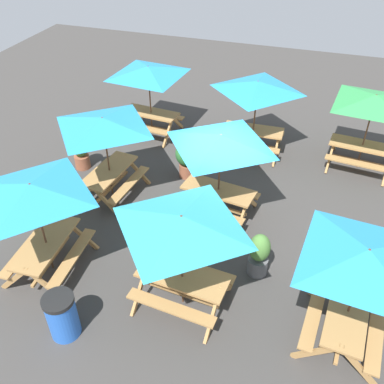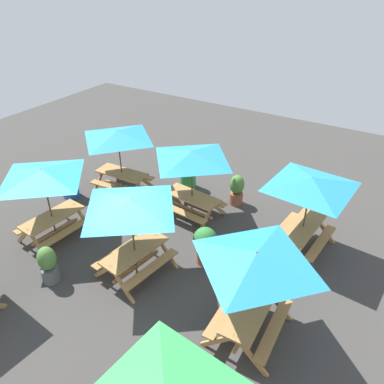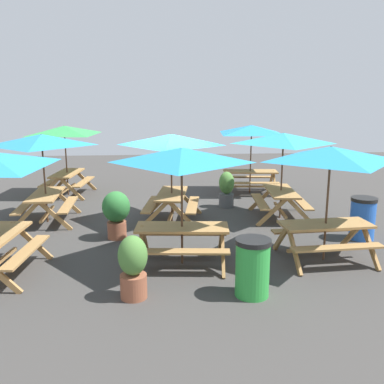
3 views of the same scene
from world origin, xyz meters
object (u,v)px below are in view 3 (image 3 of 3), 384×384
picnic_table_4 (65,135)px  trash_bin_blue (363,218)px  picnic_table_6 (171,146)px  trash_bin_green (252,267)px  picnic_table_7 (42,147)px  potted_plant_2 (226,189)px  picnic_table_2 (330,162)px  picnic_table_5 (251,134)px  picnic_table_0 (182,164)px  picnic_table_3 (283,145)px  potted_plant_1 (133,266)px  potted_plant_0 (116,212)px

picnic_table_4 → trash_bin_blue: bearing=62.2°
picnic_table_6 → trash_bin_green: 4.82m
trash_bin_blue → picnic_table_7: bearing=-104.8°
picnic_table_4 → picnic_table_6: (3.37, 3.34, 0.00)m
potted_plant_2 → picnic_table_7: bearing=-76.9°
picnic_table_2 → picnic_table_5: size_ratio=0.83×
picnic_table_7 → picnic_table_0: bearing=45.1°
picnic_table_3 → trash_bin_blue: (1.88, 1.38, -1.49)m
potted_plant_2 → picnic_table_4: bearing=-111.9°
picnic_table_2 → trash_bin_green: picnic_table_2 is taller
trash_bin_blue → potted_plant_2: potted_plant_2 is taller
picnic_table_6 → trash_bin_green: (4.43, 1.15, -1.49)m
picnic_table_7 → picnic_table_2: bearing=61.2°
picnic_table_0 → potted_plant_1: 2.19m
picnic_table_0 → potted_plant_1: bearing=-116.6°
picnic_table_4 → picnic_table_5: bearing=94.4°
picnic_table_6 → potted_plant_2: picnic_table_6 is taller
picnic_table_0 → trash_bin_green: (1.49, 1.07, -1.49)m
potted_plant_1 → picnic_table_2: bearing=110.0°
potted_plant_1 → potted_plant_2: (-5.71, 2.47, -0.01)m
picnic_table_0 → picnic_table_7: same height
picnic_table_2 → picnic_table_7: size_ratio=1.00×
potted_plant_0 → potted_plant_1: 3.12m
picnic_table_0 → picnic_table_5: 6.69m
picnic_table_4 → potted_plant_1: size_ratio=2.64×
trash_bin_blue → picnic_table_4: bearing=-124.0°
picnic_table_0 → potted_plant_0: (-1.67, -1.42, -1.35)m
potted_plant_0 → picnic_table_2: bearing=68.3°
picnic_table_4 → potted_plant_0: 5.24m
trash_bin_green → potted_plant_1: bearing=-92.4°
potted_plant_1 → potted_plant_2: 6.22m
picnic_table_4 → picnic_table_6: size_ratio=1.20×
picnic_table_4 → potted_plant_1: 8.26m
picnic_table_4 → trash_bin_green: 9.13m
potted_plant_1 → picnic_table_3: bearing=139.8°
picnic_table_4 → trash_bin_green: size_ratio=2.87×
picnic_table_2 → trash_bin_green: size_ratio=2.38×
trash_bin_blue → potted_plant_1: (2.55, -5.12, 0.06)m
picnic_table_0 → picnic_table_3: same height
trash_bin_green → potted_plant_2: 5.81m
picnic_table_2 → potted_plant_0: size_ratio=2.10×
picnic_table_6 → potted_plant_1: size_ratio=2.19×
picnic_table_2 → potted_plant_1: bearing=-163.6°
picnic_table_5 → picnic_table_7: bearing=-148.2°
trash_bin_green → picnic_table_5: bearing=167.9°
picnic_table_3 → picnic_table_4: bearing=-112.5°
picnic_table_4 → picnic_table_7: same height
picnic_table_0 → picnic_table_2: 2.87m
picnic_table_3 → potted_plant_0: (1.36, -4.27, -1.35)m
picnic_table_6 → potted_plant_0: (1.28, -1.33, -1.35)m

